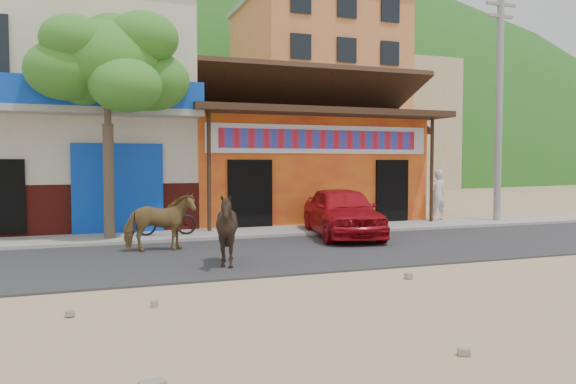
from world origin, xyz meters
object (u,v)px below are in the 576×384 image
Objects in this scene: tree at (108,124)px; cow_tan at (160,222)px; utility_pole at (499,104)px; red_car at (342,212)px; cow_dark at (227,230)px; pedestrian at (438,195)px; scooter at (166,219)px.

cow_tan is at bearing -65.07° from tree.
utility_pole is 1.94× the size of red_car.
red_car is at bearing -166.88° from utility_pole.
cow_dark is (-10.76, -4.78, -3.35)m from utility_pole.
scooter is at bearing 1.77° from pedestrian.
utility_pole is 12.49m from cow_tan.
cow_tan is 5.18m from red_car.
tree is 2.97m from scooter.
tree is 5.53m from cow_dark.
pedestrian is (9.34, 0.80, 0.44)m from scooter.
utility_pole is at bearing -83.35° from scooter.
red_car reaches higher than cow_tan.
pedestrian is (-1.97, 0.66, -3.13)m from utility_pole.
scooter is (-11.31, -0.13, -3.57)m from utility_pole.
red_car is (6.13, -1.35, -2.38)m from tree.
cow_tan is at bearing -168.47° from utility_pole.
scooter is (-4.65, 1.42, -0.19)m from red_car.
cow_dark is at bearing -156.06° from utility_pole.
utility_pole reaches higher than red_car.
utility_pole is at bearing 158.39° from pedestrian.
tree reaches higher than cow_tan.
tree is 3.43× the size of pedestrian.
cow_dark is 0.36× the size of red_car.
cow_dark reaches higher than red_car.
pedestrian is (9.80, 3.06, 0.28)m from cow_tan.
red_car is at bearing -12.46° from tree.
cow_dark is at bearing -65.97° from tree.
red_car is (5.11, 0.85, 0.03)m from cow_tan.
utility_pole is at bearing 24.18° from red_car.
cow_dark is at bearing -130.73° from red_car.
red_car is at bearing -80.66° from cow_tan.
red_car is 5.20m from pedestrian.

